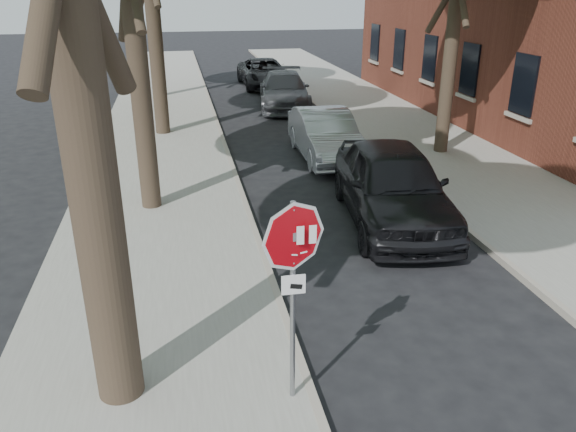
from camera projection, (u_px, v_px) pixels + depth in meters
name	position (u px, v px, depth m)	size (l,w,h in m)	color
ground	(346.00, 395.00, 7.19)	(120.00, 120.00, 0.00)	black
sidewalk_left	(160.00, 150.00, 17.60)	(4.00, 55.00, 0.12)	gray
sidewalk_right	(414.00, 136.00, 19.11)	(4.00, 55.00, 0.12)	gray
curb_left	(225.00, 146.00, 17.96)	(0.12, 55.00, 0.13)	#9E9384
curb_right	(357.00, 139.00, 18.75)	(0.12, 55.00, 0.13)	#9E9384
stop_sign	(293.00, 266.00, 6.30)	(0.76, 0.34, 2.61)	gray
car_a	(392.00, 184.00, 12.15)	(2.03, 5.04, 1.72)	black
car_b	(325.00, 135.00, 16.69)	(1.52, 4.35, 1.43)	#AFB0B8
car_c	(284.00, 90.00, 23.57)	(2.02, 4.97, 1.44)	#414145
car_d	(265.00, 73.00, 28.36)	(2.29, 4.96, 1.38)	black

